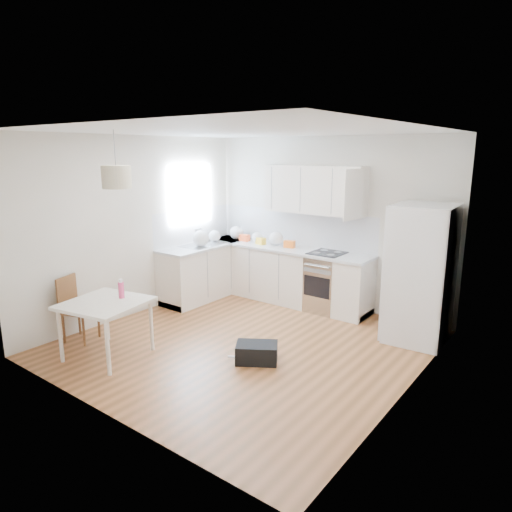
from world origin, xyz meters
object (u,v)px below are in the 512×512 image
at_px(gym_bag, 257,353).
at_px(dining_table, 105,308).
at_px(refrigerator, 422,273).
at_px(dining_chair, 80,309).

bearing_deg(gym_bag, dining_table, 179.79).
bearing_deg(dining_table, gym_bag, 21.70).
bearing_deg(refrigerator, dining_chair, -145.94).
relative_size(refrigerator, gym_bag, 3.69).
height_order(refrigerator, dining_table, refrigerator).
distance_m(dining_table, gym_bag, 1.90).
height_order(dining_chair, gym_bag, dining_chair).
bearing_deg(dining_table, refrigerator, 34.61).
height_order(refrigerator, gym_bag, refrigerator).
bearing_deg(gym_bag, dining_chair, 169.33).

